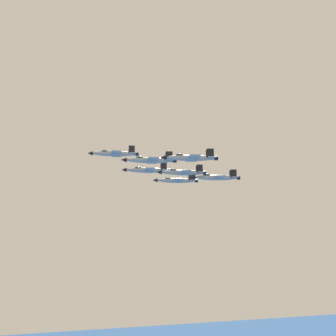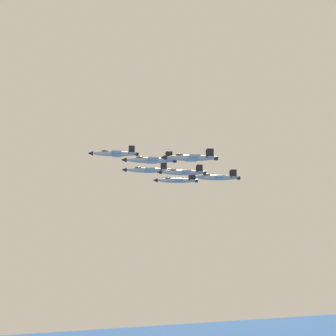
{
  "view_description": "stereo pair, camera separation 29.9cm",
  "coord_description": "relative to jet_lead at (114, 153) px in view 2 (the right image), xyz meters",
  "views": [
    {
      "loc": [
        -152.25,
        66.35,
        116.92
      ],
      "look_at": [
        4.5,
        -0.54,
        146.32
      ],
      "focal_mm": 51.97,
      "sensor_mm": 36.0,
      "label": 1
    },
    {
      "loc": [
        -152.36,
        66.08,
        116.92
      ],
      "look_at": [
        4.5,
        -0.54,
        146.32
      ],
      "focal_mm": 51.97,
      "sensor_mm": 36.0,
      "label": 2
    }
  ],
  "objects": [
    {
      "name": "jet_left_outer",
      "position": [
        -27.11,
        -16.8,
        -5.08
      ],
      "size": [
        11.63,
        17.91,
        3.88
      ],
      "rotation": [
        0.0,
        0.0,
        1.24
      ],
      "color": "#9EA3A8"
    },
    {
      "name": "jet_right_wingman",
      "position": [
        6.1,
        -14.73,
        -4.03
      ],
      "size": [
        11.68,
        18.06,
        3.89
      ],
      "rotation": [
        0.0,
        0.0,
        1.26
      ],
      "color": "#9EA3A8"
    },
    {
      "name": "jet_slot_rear",
      "position": [
        -7.45,
        -23.13,
        -6.41
      ],
      "size": [
        11.36,
        17.61,
        3.79
      ],
      "rotation": [
        0.0,
        0.0,
        1.27
      ],
      "color": "#9EA3A8"
    },
    {
      "name": "jet_left_wingman",
      "position": [
        -13.56,
        -8.4,
        -4.11
      ],
      "size": [
        11.82,
        18.25,
        3.94
      ],
      "rotation": [
        0.0,
        0.0,
        1.26
      ],
      "color": "#9EA3A8"
    },
    {
      "name": "jet_lead",
      "position": [
        0.0,
        0.0,
        0.0
      ],
      "size": [
        11.43,
        17.63,
        3.81
      ],
      "rotation": [
        0.0,
        0.0,
        1.25
      ],
      "color": "#9EA3A8"
    },
    {
      "name": "jet_right_outer",
      "position": [
        12.21,
        -29.46,
        -6.3
      ],
      "size": [
        11.42,
        17.66,
        3.81
      ],
      "rotation": [
        0.0,
        0.0,
        1.26
      ],
      "color": "#9EA3A8"
    },
    {
      "name": "jet_trailing",
      "position": [
        -11.18,
        -34.7,
        -8.08
      ],
      "size": [
        11.51,
        17.71,
        3.84
      ],
      "rotation": [
        0.0,
        0.0,
        1.24
      ],
      "color": "#9EA3A8"
    }
  ]
}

